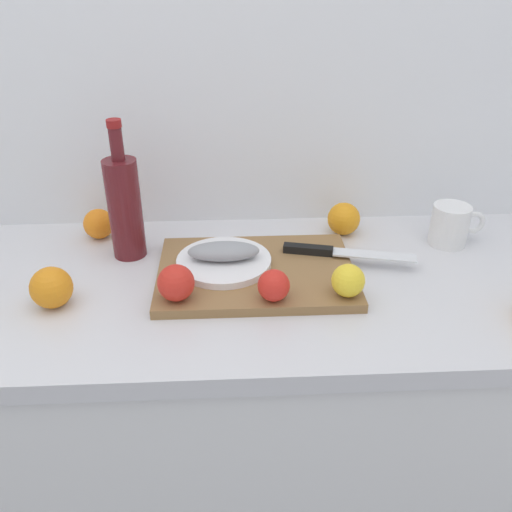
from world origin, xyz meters
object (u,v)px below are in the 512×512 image
object	(u,v)px
lemon_0	(348,281)
wine_bottle	(125,206)
fish_fillet	(224,251)
white_plate	(224,262)
cutting_board	(256,272)
coffee_mug_0	(451,225)
chef_knife	(332,252)

from	to	relation	value
lemon_0	wine_bottle	distance (m)	0.51
fish_fillet	wine_bottle	distance (m)	0.24
white_plate	cutting_board	bearing A→B (deg)	-15.44
fish_fillet	coffee_mug_0	size ratio (longest dim) A/B	1.20
cutting_board	white_plate	size ratio (longest dim) A/B	2.04
cutting_board	chef_knife	world-z (taller)	chef_knife
wine_bottle	chef_knife	bearing A→B (deg)	-8.01
white_plate	chef_knife	xyz separation A→B (m)	(0.24, 0.03, 0.00)
lemon_0	fish_fillet	bearing A→B (deg)	151.83
lemon_0	coffee_mug_0	distance (m)	0.38
chef_knife	white_plate	bearing A→B (deg)	-159.87
cutting_board	coffee_mug_0	size ratio (longest dim) A/B	3.26
cutting_board	fish_fillet	xyz separation A→B (m)	(-0.07, 0.02, 0.04)
white_plate	coffee_mug_0	bearing A→B (deg)	11.54
chef_knife	coffee_mug_0	world-z (taller)	coffee_mug_0
lemon_0	coffee_mug_0	size ratio (longest dim) A/B	0.51
fish_fillet	chef_knife	bearing A→B (deg)	7.02
cutting_board	lemon_0	xyz separation A→B (m)	(0.17, -0.11, 0.04)
white_plate	lemon_0	distance (m)	0.27
white_plate	lemon_0	world-z (taller)	lemon_0
coffee_mug_0	fish_fillet	bearing A→B (deg)	-168.46
chef_knife	lemon_0	world-z (taller)	lemon_0
white_plate	lemon_0	xyz separation A→B (m)	(0.24, -0.13, 0.03)
cutting_board	fish_fillet	size ratio (longest dim) A/B	2.72
cutting_board	lemon_0	size ratio (longest dim) A/B	6.34
lemon_0	coffee_mug_0	world-z (taller)	coffee_mug_0
fish_fillet	coffee_mug_0	distance (m)	0.54
white_plate	wine_bottle	xyz separation A→B (m)	(-0.21, 0.09, 0.09)
fish_fillet	lemon_0	world-z (taller)	lemon_0
fish_fillet	wine_bottle	size ratio (longest dim) A/B	0.49
cutting_board	chef_knife	distance (m)	0.18
coffee_mug_0	lemon_0	bearing A→B (deg)	-140.77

